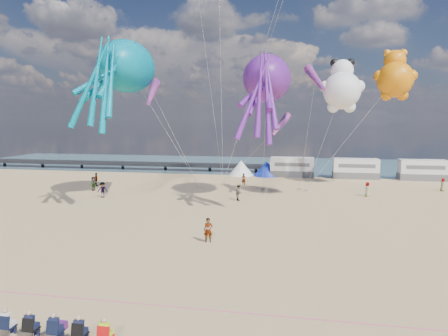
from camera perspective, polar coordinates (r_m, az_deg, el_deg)
ground at (r=25.22m, az=-6.01°, el=-13.99°), size 120.00×120.00×0.00m
water at (r=78.36m, az=5.43°, el=0.47°), size 120.00×120.00×0.00m
pier at (r=75.51m, az=-17.03°, el=0.69°), size 60.00×3.00×0.50m
motorhome_0 at (r=63.00m, az=9.68°, el=0.13°), size 6.60×2.50×3.00m
motorhome_1 at (r=63.60m, az=18.27°, el=-0.06°), size 6.60×2.50×3.00m
motorhome_2 at (r=65.58m, az=26.52°, el=-0.25°), size 6.60×2.50×3.00m
tent_white at (r=63.64m, az=2.46°, el=0.03°), size 4.00×4.00×2.40m
tent_blue at (r=63.21m, az=6.05°, el=-0.06°), size 4.00×4.00×2.40m
spectator_row at (r=18.77m, az=-22.89°, el=-20.12°), size 6.10×0.90×1.30m
cooler_purple at (r=19.86m, az=-22.14°, el=-20.09°), size 0.40×0.30×0.32m
rope_line at (r=20.87m, az=-10.12°, el=-18.70°), size 34.00×0.03×0.03m
standing_person at (r=29.63m, az=-2.27°, el=-8.87°), size 0.73×0.56×1.82m
beachgoer_0 at (r=49.39m, az=19.80°, el=-2.88°), size 0.62×0.73×1.68m
beachgoer_1 at (r=44.34m, az=2.12°, el=-3.55°), size 0.81×0.98×1.71m
beachgoer_2 at (r=47.89m, az=-16.96°, el=-3.00°), size 1.06×0.95×1.81m
beachgoer_3 at (r=56.31m, az=-17.79°, el=-1.56°), size 0.97×1.30×1.79m
beachgoer_4 at (r=52.96m, az=-18.14°, el=-2.12°), size 0.43×1.03×1.75m
beachgoer_5 at (r=54.34m, az=2.82°, el=-1.61°), size 1.58×0.74×1.63m
beachgoer_6 at (r=56.83m, az=28.78°, el=-2.10°), size 0.51×0.67×1.64m
sandbag_a at (r=51.71m, az=-3.43°, el=-2.86°), size 0.50×0.35×0.22m
sandbag_b at (r=51.04m, az=5.56°, el=-3.01°), size 0.50×0.35×0.22m
sandbag_c at (r=50.77m, az=11.56°, el=-3.18°), size 0.50×0.35×0.22m
sandbag_d at (r=51.71m, az=10.67°, el=-2.97°), size 0.50×0.35×0.22m
sandbag_e at (r=54.29m, az=-0.16°, el=-2.36°), size 0.50×0.35×0.22m
kite_octopus_teal at (r=45.52m, az=-13.71°, el=13.90°), size 8.48×11.60×12.19m
kite_octopus_purple at (r=43.74m, az=6.14°, el=12.58°), size 5.70×10.66×11.62m
kite_panda at (r=44.35m, az=16.50°, el=10.56°), size 5.61×5.40×6.71m
kite_teddy_orange at (r=54.56m, az=23.25°, el=11.53°), size 6.74×6.56×7.50m
windsock_left at (r=44.84m, az=-10.22°, el=10.58°), size 2.96×7.74×7.71m
windsock_mid at (r=43.82m, az=12.95°, el=12.38°), size 2.51×6.38×6.33m
windsock_right at (r=45.94m, az=8.06°, el=6.06°), size 2.57×4.61×4.61m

